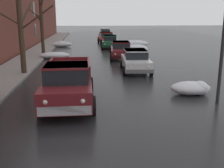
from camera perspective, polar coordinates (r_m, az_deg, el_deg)
left_sidewalk_slab at (r=20.63m, az=-18.75°, el=3.51°), size 2.51×80.00×0.13m
snow_bank_along_left_kerb at (r=31.93m, az=4.95°, el=8.27°), size 3.09×0.96×0.82m
snow_bank_mid_block_left at (r=32.80m, az=-10.38°, el=8.11°), size 2.27×1.01×0.72m
snow_bank_near_corner_right at (r=26.75m, az=4.84°, el=7.19°), size 2.22×1.03×0.87m
snow_bank_along_right_kerb at (r=23.99m, az=-11.68°, el=5.85°), size 2.53×1.20×0.55m
snow_bank_far_right_pile at (r=13.26m, az=16.49°, el=-0.80°), size 1.84×1.24×0.62m
bare_tree_mid_block at (r=17.52m, az=-18.27°, el=11.09°), size 3.60×2.07×5.57m
bare_tree_far_down_block at (r=25.27m, az=-14.39°, el=12.40°), size 2.24×3.06×5.87m
pickup_truck_maroon_approaching_near_lane at (r=11.36m, az=-9.06°, el=0.22°), size 2.14×5.24×1.76m
sedan_white_parked_kerbside_close at (r=17.92m, az=4.89°, el=4.95°), size 2.00×4.15×1.42m
sedan_maroon_parked_kerbside_mid at (r=23.45m, az=1.83°, el=7.13°), size 2.10×4.49×1.42m
sedan_green_parked_far_down_block at (r=30.97m, az=-0.44°, el=8.80°), size 2.09×4.42×1.42m
sedan_red_queued_behind_truck at (r=36.77m, az=-1.24°, el=9.62°), size 2.21×3.98×1.42m
sedan_grey_at_far_intersection at (r=44.61m, az=-1.43°, el=10.39°), size 1.93×4.20×1.42m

